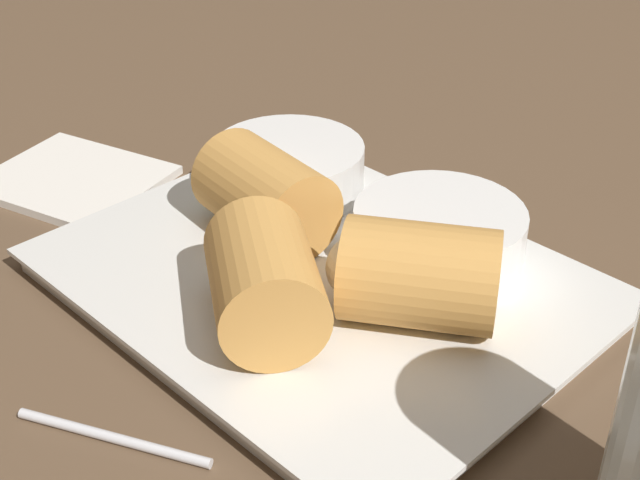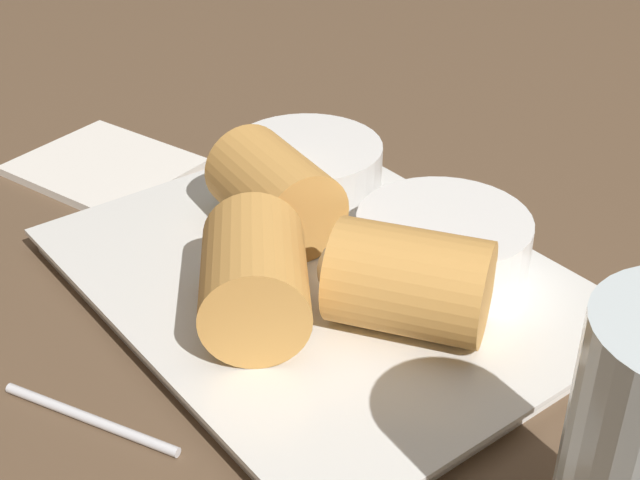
% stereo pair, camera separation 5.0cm
% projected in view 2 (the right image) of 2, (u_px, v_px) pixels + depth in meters
% --- Properties ---
extents(table_surface, '(1.80, 1.40, 0.02)m').
position_uv_depth(table_surface, '(292.00, 277.00, 0.55)').
color(table_surface, brown).
rests_on(table_surface, ground).
extents(serving_plate, '(0.30, 0.23, 0.01)m').
position_uv_depth(serving_plate, '(320.00, 284.00, 0.51)').
color(serving_plate, silver).
rests_on(serving_plate, table_surface).
extents(roll_front_left, '(0.09, 0.06, 0.06)m').
position_uv_depth(roll_front_left, '(269.00, 189.00, 0.53)').
color(roll_front_left, '#D19347').
rests_on(roll_front_left, serving_plate).
extents(roll_front_right, '(0.10, 0.09, 0.06)m').
position_uv_depth(roll_front_right, '(401.00, 280.00, 0.45)').
color(roll_front_right, '#D19347').
rests_on(roll_front_right, serving_plate).
extents(roll_back_left, '(0.10, 0.09, 0.06)m').
position_uv_depth(roll_back_left, '(254.00, 271.00, 0.46)').
color(roll_back_left, '#D19347').
rests_on(roll_back_left, serving_plate).
extents(dipping_bowl_near, '(0.10, 0.10, 0.03)m').
position_uv_depth(dipping_bowl_near, '(443.00, 241.00, 0.50)').
color(dipping_bowl_near, white).
rests_on(dipping_bowl_near, serving_plate).
extents(dipping_bowl_far, '(0.10, 0.10, 0.03)m').
position_uv_depth(dipping_bowl_far, '(307.00, 165.00, 0.58)').
color(dipping_bowl_far, white).
rests_on(dipping_bowl_far, serving_plate).
extents(napkin, '(0.14, 0.13, 0.01)m').
position_uv_depth(napkin, '(104.00, 167.00, 0.64)').
color(napkin, silver).
rests_on(napkin, table_surface).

